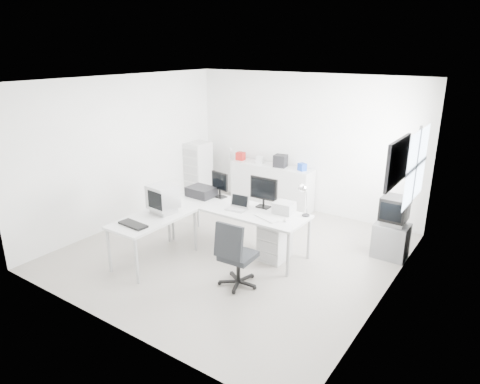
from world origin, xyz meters
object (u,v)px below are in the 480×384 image
Objects in this scene: crt_monitor at (163,198)px; side_desk at (154,239)px; main_desk at (238,228)px; lcd_monitor_small at (220,184)px; tv_cabinet at (391,240)px; lcd_monitor_large at (264,193)px; office_chair at (238,253)px; laser_printer at (284,208)px; crt_tv at (394,211)px; sideboard at (271,186)px; drawer_pedestal at (275,241)px; inkjet_printer at (201,192)px; filing_cabinet at (198,170)px; laptop at (236,204)px.

side_desk is at bearing -83.33° from crt_monitor.
lcd_monitor_small is at bearing 155.56° from main_desk.
tv_cabinet is at bearing 40.07° from crt_monitor.
lcd_monitor_large is at bearing 49.18° from crt_monitor.
office_chair is (0.32, -1.20, -0.50)m from lcd_monitor_large.
laser_printer is at bearing 39.52° from side_desk.
lcd_monitor_large is 1.64× the size of laser_printer.
crt_tv is at bearing 27.88° from main_desk.
side_desk is 0.67m from crt_monitor.
tv_cabinet is 2.96m from sideboard.
drawer_pedestal is 0.81m from lcd_monitor_large.
drawer_pedestal is 2.43m from sideboard.
inkjet_printer reaches higher than tv_cabinet.
filing_cabinet is (-1.43, 2.58, -0.37)m from crt_monitor.
main_desk is at bearing 52.31° from side_desk.
side_desk is 0.77× the size of sideboard.
lcd_monitor_large is 0.41× the size of filing_cabinet.
office_chair reaches higher than main_desk.
inkjet_printer is at bearing -160.70° from crt_tv.
inkjet_printer is 1.02× the size of lcd_monitor_small.
office_chair is (0.62, -0.85, -0.34)m from laptop.
crt_monitor is 2.97m from filing_cabinet.
laser_printer reaches higher than main_desk.
main_desk is 0.71m from drawer_pedestal.
side_desk is (-0.85, -1.10, 0.00)m from main_desk.
laptop is at bearing -149.57° from tv_cabinet.
drawer_pedestal is at bearing 85.64° from office_chair.
tv_cabinet is 4.55m from filing_cabinet.
crt_monitor is (-1.20, -1.10, -0.01)m from lcd_monitor_large.
lcd_monitor_small reaches higher than laptop.
side_desk reaches higher than tv_cabinet.
crt_tv is at bearing 0.00° from tv_cabinet.
side_desk is 2.95× the size of inkjet_printer.
inkjet_printer is at bearing 162.39° from laptop.
main_desk is 2.87m from filing_cabinet.
drawer_pedestal is at bearing -58.15° from sideboard.
lcd_monitor_small is at bearing 178.85° from lcd_monitor_large.
sideboard is at bearing 91.48° from crt_monitor.
side_desk is 3.82m from tv_cabinet.
main_desk is 0.86m from lcd_monitor_small.
main_desk is at bearing -175.91° from drawer_pedestal.
tv_cabinet is (1.87, 0.93, -0.72)m from lcd_monitor_large.
laser_printer is at bearing 19.49° from laptop.
laser_printer reaches higher than sideboard.
lcd_monitor_large is 1.63m from crt_monitor.
sideboard is (-2.80, 0.94, -0.34)m from crt_tv.
tv_cabinet is (2.77, 0.93, -0.70)m from lcd_monitor_small.
lcd_monitor_small is at bearing 170.91° from drawer_pedestal.
filing_cabinet is (-4.50, 0.55, 0.34)m from tv_cabinet.
lcd_monitor_small is (0.30, 0.15, 0.15)m from inkjet_printer.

